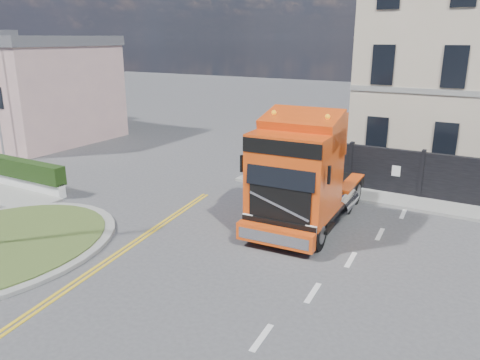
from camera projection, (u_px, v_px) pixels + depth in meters
The scene contains 5 objects.
ground at pixel (226, 262), 14.18m from camera, with size 120.00×120.00×0.00m, color #424244.
hedge_wall at pixel (2, 169), 21.41m from camera, with size 8.00×0.55×1.35m.
seaside_bldg_pink at pixel (36, 94), 30.31m from camera, with size 8.00×8.00×6.00m, color #BA9191.
pavement_far at pixel (469, 212), 18.00m from camera, with size 20.00×1.60×0.12m, color gray.
truck at pixel (301, 179), 16.17m from camera, with size 2.89×6.95×4.09m.
Camera 1 is at (6.77, -10.91, 6.52)m, focal length 35.00 mm.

